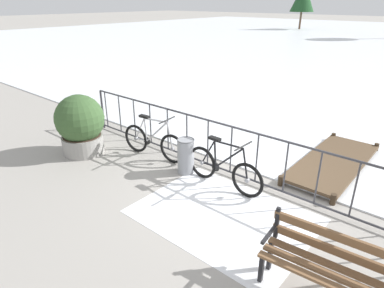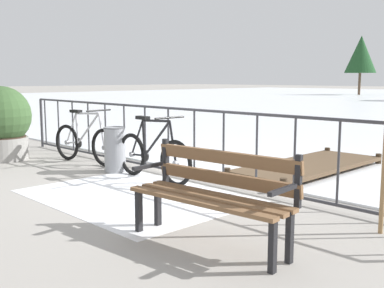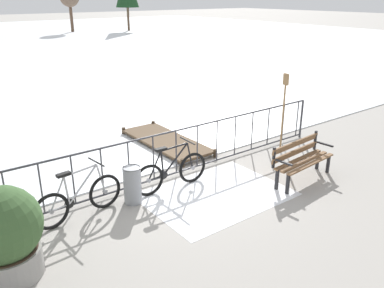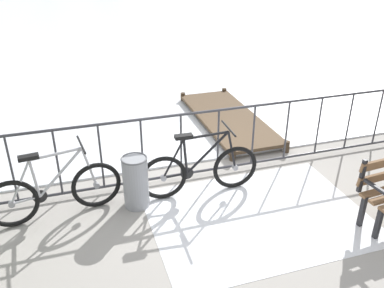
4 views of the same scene
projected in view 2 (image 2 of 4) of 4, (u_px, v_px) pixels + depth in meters
The scene contains 10 objects.
ground_plane at pixel (181, 177), 7.14m from camera, with size 160.00×160.00×0.00m, color #9E9991.
snow_patch at pixel (135, 196), 6.02m from camera, with size 2.79×2.07×0.01m, color white.
railing_fence at pixel (181, 141), 7.06m from camera, with size 9.06×0.06×1.07m.
bicycle_near_railing at pixel (85, 143), 8.29m from camera, with size 1.71×0.52×0.97m.
bicycle_second at pixel (152, 156), 6.89m from camera, with size 1.71×0.52×0.97m.
park_bench at pixel (214, 189), 4.23m from camera, with size 1.63×0.61×0.89m.
planter_with_shrub at pixel (1, 123), 8.63m from camera, with size 1.09×1.09×1.37m.
trash_bin at pixel (115, 149), 7.51m from camera, with size 0.35×0.35×0.73m.
wooden_dock at pixel (309, 165), 7.50m from camera, with size 1.10×2.97×0.20m.
tree_far_west at pixel (361, 54), 41.23m from camera, with size 2.73×2.73×5.23m.
Camera 2 is at (5.12, -4.77, 1.51)m, focal length 43.63 mm.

